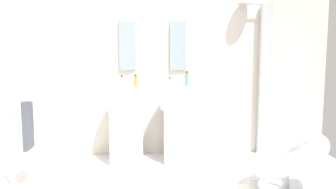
{
  "coord_description": "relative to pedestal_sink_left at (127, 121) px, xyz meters",
  "views": [
    {
      "loc": [
        -0.03,
        -2.85,
        1.35
      ],
      "look_at": [
        0.15,
        0.55,
        0.95
      ],
      "focal_mm": 35.04,
      "sensor_mm": 36.0,
      "label": 1
    }
  ],
  "objects": [
    {
      "name": "soap_bottle_green",
      "position": [
        0.77,
        0.07,
        0.53
      ],
      "size": [
        0.05,
        0.05,
        0.19
      ],
      "color": "#59996B",
      "rests_on": "pedestal_sink_right"
    },
    {
      "name": "towel_rack",
      "position": [
        -0.97,
        -0.79,
        0.1
      ],
      "size": [
        0.37,
        0.22,
        0.95
      ],
      "color": "#B7BABF",
      "rests_on": "ground_plane"
    },
    {
      "name": "soap_bottle_grey",
      "position": [
        -0.07,
        0.11,
        0.5
      ],
      "size": [
        0.04,
        0.04,
        0.14
      ],
      "color": "#99999E",
      "rests_on": "pedestal_sink_left"
    },
    {
      "name": "vanity_mirror_left",
      "position": [
        0.0,
        0.3,
        0.96
      ],
      "size": [
        0.22,
        0.03,
        0.65
      ],
      "primitive_type": "cube",
      "color": "#8C9EA8"
    },
    {
      "name": "lounge_chair",
      "position": [
        1.63,
        -1.12,
        -0.18
      ],
      "size": [
        1.01,
        1.01,
        0.65
      ],
      "color": "#B7BABF",
      "rests_on": "ground_plane"
    },
    {
      "name": "vanity_mirror_right",
      "position": [
        0.68,
        0.3,
        0.96
      ],
      "size": [
        0.22,
        0.03,
        0.65
      ],
      "primitive_type": "cube",
      "color": "#8C9EA8"
    },
    {
      "name": "shower_column",
      "position": [
        1.84,
        0.24,
        0.55
      ],
      "size": [
        0.49,
        0.24,
        2.05
      ],
      "color": "#B7BABF",
      "rests_on": "ground_plane"
    },
    {
      "name": "rear_partition",
      "position": [
        0.34,
        0.37,
        0.77
      ],
      "size": [
        4.8,
        0.1,
        2.6
      ],
      "primitive_type": "cube",
      "color": "beige",
      "rests_on": "ground_plane"
    },
    {
      "name": "pedestal_sink_right",
      "position": [
        0.68,
        0.0,
        0.0
      ],
      "size": [
        0.49,
        0.49,
        1.06
      ],
      "color": "white",
      "rests_on": "ground_plane"
    },
    {
      "name": "soap_bottle_amber",
      "position": [
        0.12,
        -0.05,
        0.51
      ],
      "size": [
        0.05,
        0.05,
        0.16
      ],
      "color": "#C68C38",
      "rests_on": "pedestal_sink_left"
    },
    {
      "name": "pedestal_sink_left",
      "position": [
        0.0,
        0.0,
        0.0
      ],
      "size": [
        0.49,
        0.49,
        1.06
      ],
      "color": "white",
      "rests_on": "ground_plane"
    },
    {
      "name": "soap_bottle_clear",
      "position": [
        0.55,
        0.03,
        0.49
      ],
      "size": [
        0.05,
        0.05,
        0.12
      ],
      "color": "silver",
      "rests_on": "pedestal_sink_right"
    }
  ]
}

